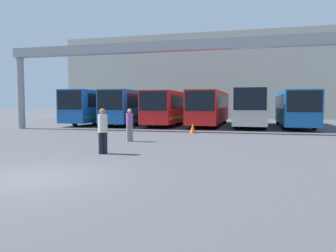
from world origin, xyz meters
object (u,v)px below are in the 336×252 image
Objects in this scene: bus_slot_3 at (210,106)px; bus_slot_5 at (294,107)px; bus_slot_2 at (170,106)px; bus_slot_4 at (251,105)px; traffic_cone at (193,128)px; bus_slot_1 at (134,105)px; pedestrian_near_left at (130,124)px; pedestrian_near_center at (103,130)px; bus_slot_0 at (101,105)px.

bus_slot_3 is 1.00× the size of bus_slot_5.
bus_slot_5 is (11.15, 0.68, -0.03)m from bus_slot_2.
bus_slot_4 is 15.12× the size of traffic_cone.
bus_slot_1 is 6.41× the size of pedestrian_near_left.
pedestrian_near_left is at bearing -133.90° from pedestrian_near_center.
bus_slot_4 is (7.44, 0.07, 0.11)m from bus_slot_2.
traffic_cone is at bearing -131.66° from bus_slot_5.
bus_slot_1 is 15.78× the size of traffic_cone.
bus_slot_2 is 17.98m from pedestrian_near_center.
pedestrian_near_center is (-9.37, -18.55, -0.79)m from bus_slot_5.
bus_slot_1 is at bearing -108.61° from pedestrian_near_left.
bus_slot_1 reaches higher than bus_slot_5.
bus_slot_3 is 16.88× the size of traffic_cone.
pedestrian_near_center is (5.50, -18.19, -0.88)m from bus_slot_1.
bus_slot_3 is at bearing 10.78° from bus_slot_2.
bus_slot_3 is at bearing 179.77° from bus_slot_5.
bus_slot_4 reaches higher than bus_slot_1.
traffic_cone is at bearing -37.22° from bus_slot_0.
pedestrian_near_center is (-1.94, -18.58, -0.83)m from bus_slot_3.
bus_slot_5 is at bearing -0.23° from bus_slot_3.
bus_slot_4 is at bearing -2.25° from bus_slot_0.
bus_slot_4 reaches higher than bus_slot_2.
bus_slot_1 is 6.11× the size of pedestrian_near_center.
pedestrian_near_center is at bearing -116.81° from bus_slot_5.
bus_slot_5 is (14.87, 0.36, -0.09)m from bus_slot_1.
bus_slot_2 is at bearing -123.14° from pedestrian_near_left.
bus_slot_3 is at bearing -147.08° from pedestrian_near_center.
pedestrian_near_left is at bearing -99.98° from bus_slot_3.
bus_slot_0 is 14.88m from bus_slot_4.
pedestrian_near_center is 2.58× the size of traffic_cone.
pedestrian_near_left is at bearing -58.50° from bus_slot_0.
bus_slot_1 is 0.94× the size of bus_slot_3.
traffic_cone is (-0.07, -8.47, -1.46)m from bus_slot_3.
bus_slot_2 is (7.44, -0.66, -0.08)m from bus_slot_0.
bus_slot_1 is at bearing -124.31° from pedestrian_near_center.
bus_slot_2 is 5.78× the size of pedestrian_near_center.
bus_slot_0 reaches higher than bus_slot_2.
bus_slot_1 is 1.06× the size of bus_slot_2.
bus_slot_1 is at bearing -5.27° from bus_slot_0.
bus_slot_1 is 3.73m from bus_slot_2.
traffic_cone is (1.86, 10.11, -0.63)m from pedestrian_near_center.
pedestrian_near_center is at bearing -63.55° from bus_slot_0.
bus_slot_0 is 1.11× the size of bus_slot_4.
bus_slot_4 is 14.94m from pedestrian_near_left.
bus_slot_2 reaches higher than bus_slot_5.
bus_slot_4 is at bearing -152.96° from pedestrian_near_left.
pedestrian_near_center is at bearing -100.45° from traffic_cone.
bus_slot_4 reaches higher than bus_slot_5.
traffic_cone is (7.36, -8.07, -1.51)m from bus_slot_1.
bus_slot_4 is 3.77m from bus_slot_5.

